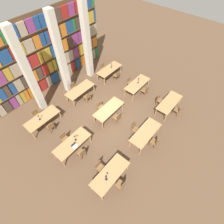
% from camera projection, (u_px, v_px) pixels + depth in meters
% --- Properties ---
extents(ground_plane, '(40.00, 40.00, 0.00)m').
position_uv_depth(ground_plane, '(109.00, 116.00, 12.32)').
color(ground_plane, brown).
extents(bookshelf_bank, '(10.04, 0.35, 5.50)m').
position_uv_depth(bookshelf_bank, '(48.00, 53.00, 12.64)').
color(bookshelf_bank, brown).
rests_on(bookshelf_bank, ground_plane).
extents(pillar_left, '(0.44, 0.44, 6.00)m').
position_uv_depth(pillar_left, '(28.00, 74.00, 10.55)').
color(pillar_left, beige).
rests_on(pillar_left, ground_plane).
extents(pillar_center, '(0.44, 0.44, 6.00)m').
position_uv_depth(pillar_center, '(61.00, 57.00, 11.74)').
color(pillar_center, beige).
rests_on(pillar_center, ground_plane).
extents(pillar_right, '(0.44, 0.44, 6.00)m').
position_uv_depth(pillar_right, '(87.00, 42.00, 12.93)').
color(pillar_right, beige).
rests_on(pillar_right, ground_plane).
extents(reading_table_0, '(2.27, 0.92, 0.77)m').
position_uv_depth(reading_table_0, '(110.00, 174.00, 9.04)').
color(reading_table_0, tan).
rests_on(reading_table_0, ground_plane).
extents(chair_0, '(0.42, 0.40, 0.88)m').
position_uv_depth(chair_0, '(121.00, 185.00, 8.90)').
color(chair_0, brown).
rests_on(chair_0, ground_plane).
extents(chair_1, '(0.42, 0.40, 0.88)m').
position_uv_depth(chair_1, '(100.00, 167.00, 9.51)').
color(chair_1, brown).
rests_on(chair_1, ground_plane).
extents(desk_lamp_0, '(0.14, 0.14, 0.48)m').
position_uv_depth(desk_lamp_0, '(106.00, 177.00, 8.54)').
color(desk_lamp_0, '#232328').
rests_on(desk_lamp_0, reading_table_0).
extents(reading_table_1, '(2.27, 0.92, 0.77)m').
position_uv_depth(reading_table_1, '(146.00, 133.00, 10.62)').
color(reading_table_1, tan).
rests_on(reading_table_1, ground_plane).
extents(chair_2, '(0.42, 0.40, 0.88)m').
position_uv_depth(chair_2, '(155.00, 142.00, 10.48)').
color(chair_2, brown).
rests_on(chair_2, ground_plane).
extents(chair_3, '(0.42, 0.40, 0.88)m').
position_uv_depth(chair_3, '(135.00, 129.00, 11.08)').
color(chair_3, brown).
rests_on(chair_3, ground_plane).
extents(reading_table_2, '(2.27, 0.92, 0.77)m').
position_uv_depth(reading_table_2, '(169.00, 103.00, 12.19)').
color(reading_table_2, tan).
rests_on(reading_table_2, ground_plane).
extents(chair_4, '(0.42, 0.40, 0.88)m').
position_uv_depth(chair_4, '(178.00, 110.00, 12.06)').
color(chair_4, brown).
rests_on(chair_4, ground_plane).
extents(chair_5, '(0.42, 0.40, 0.88)m').
position_uv_depth(chair_5, '(159.00, 100.00, 12.67)').
color(chair_5, brown).
rests_on(chair_5, ground_plane).
extents(reading_table_3, '(2.27, 0.92, 0.77)m').
position_uv_depth(reading_table_3, '(72.00, 144.00, 10.16)').
color(reading_table_3, tan).
rests_on(reading_table_3, ground_plane).
extents(chair_6, '(0.42, 0.40, 0.88)m').
position_uv_depth(chair_6, '(82.00, 153.00, 10.03)').
color(chair_6, brown).
rests_on(chair_6, ground_plane).
extents(chair_7, '(0.42, 0.40, 0.88)m').
position_uv_depth(chair_7, '(65.00, 138.00, 10.63)').
color(chair_7, brown).
rests_on(chair_7, ground_plane).
extents(desk_lamp_1, '(0.14, 0.14, 0.46)m').
position_uv_depth(desk_lamp_1, '(75.00, 137.00, 9.99)').
color(desk_lamp_1, '#232328').
rests_on(desk_lamp_1, reading_table_3).
extents(laptop, '(0.32, 0.22, 0.21)m').
position_uv_depth(laptop, '(74.00, 146.00, 9.94)').
color(laptop, silver).
rests_on(laptop, reading_table_3).
extents(reading_table_4, '(2.27, 0.92, 0.77)m').
position_uv_depth(reading_table_4, '(109.00, 110.00, 11.80)').
color(reading_table_4, tan).
rests_on(reading_table_4, ground_plane).
extents(chair_8, '(0.42, 0.40, 0.88)m').
position_uv_depth(chair_8, '(117.00, 117.00, 11.66)').
color(chair_8, brown).
rests_on(chair_8, ground_plane).
extents(chair_9, '(0.42, 0.40, 0.88)m').
position_uv_depth(chair_9, '(101.00, 106.00, 12.27)').
color(chair_9, brown).
rests_on(chair_9, ground_plane).
extents(reading_table_5, '(2.27, 0.92, 0.77)m').
position_uv_depth(reading_table_5, '(137.00, 84.00, 13.41)').
color(reading_table_5, tan).
rests_on(reading_table_5, ground_plane).
extents(chair_10, '(0.42, 0.40, 0.88)m').
position_uv_depth(chair_10, '(145.00, 90.00, 13.29)').
color(chair_10, brown).
rests_on(chair_10, ground_plane).
extents(chair_11, '(0.42, 0.40, 0.88)m').
position_uv_depth(chair_11, '(130.00, 82.00, 13.89)').
color(chair_11, brown).
rests_on(chair_11, ground_plane).
extents(desk_lamp_2, '(0.14, 0.14, 0.48)m').
position_uv_depth(desk_lamp_2, '(139.00, 79.00, 13.16)').
color(desk_lamp_2, '#232328').
rests_on(desk_lamp_2, reading_table_5).
extents(reading_table_6, '(2.27, 0.92, 0.77)m').
position_uv_depth(reading_table_6, '(42.00, 119.00, 11.32)').
color(reading_table_6, tan).
rests_on(reading_table_6, ground_plane).
extents(chair_12, '(0.42, 0.40, 0.88)m').
position_uv_depth(chair_12, '(51.00, 126.00, 11.19)').
color(chair_12, brown).
rests_on(chair_12, ground_plane).
extents(chair_13, '(0.42, 0.40, 0.88)m').
position_uv_depth(chair_13, '(37.00, 115.00, 11.80)').
color(chair_13, brown).
rests_on(chair_13, ground_plane).
extents(desk_lamp_3, '(0.14, 0.14, 0.43)m').
position_uv_depth(desk_lamp_3, '(39.00, 117.00, 10.96)').
color(desk_lamp_3, '#232328').
rests_on(desk_lamp_3, reading_table_6).
extents(reading_table_7, '(2.27, 0.92, 0.77)m').
position_uv_depth(reading_table_7, '(80.00, 90.00, 13.01)').
color(reading_table_7, tan).
rests_on(reading_table_7, ground_plane).
extents(chair_14, '(0.42, 0.40, 0.88)m').
position_uv_depth(chair_14, '(88.00, 97.00, 12.88)').
color(chair_14, brown).
rests_on(chair_14, ground_plane).
extents(chair_15, '(0.42, 0.40, 0.88)m').
position_uv_depth(chair_15, '(74.00, 88.00, 13.49)').
color(chair_15, brown).
rests_on(chair_15, ground_plane).
extents(reading_table_8, '(2.27, 0.92, 0.77)m').
position_uv_depth(reading_table_8, '(109.00, 70.00, 14.55)').
color(reading_table_8, tan).
rests_on(reading_table_8, ground_plane).
extents(chair_16, '(0.42, 0.40, 0.88)m').
position_uv_depth(chair_16, '(117.00, 75.00, 14.44)').
color(chair_16, brown).
rests_on(chair_16, ground_plane).
extents(chair_17, '(0.42, 0.40, 0.88)m').
position_uv_depth(chair_17, '(103.00, 68.00, 15.05)').
color(chair_17, brown).
rests_on(chair_17, ground_plane).
extents(desk_lamp_4, '(0.14, 0.14, 0.42)m').
position_uv_depth(desk_lamp_4, '(111.00, 65.00, 14.40)').
color(desk_lamp_4, '#232328').
rests_on(desk_lamp_4, reading_table_8).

